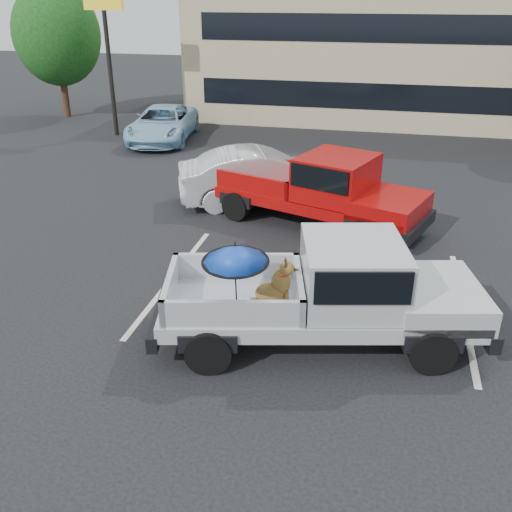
{
  "coord_description": "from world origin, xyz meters",
  "views": [
    {
      "loc": [
        1.22,
        -8.25,
        5.68
      ],
      "look_at": [
        -0.87,
        0.81,
        1.3
      ],
      "focal_mm": 40.0,
      "sensor_mm": 36.0,
      "label": 1
    }
  ],
  "objects_px": {
    "motel_sign": "(105,17)",
    "tree_back": "(498,16)",
    "blue_suv": "(163,124)",
    "silver_sedan": "(262,177)",
    "tree_left": "(57,35)",
    "red_pickup": "(329,188)",
    "silver_pickup": "(338,288)"
  },
  "relations": [
    {
      "from": "motel_sign",
      "to": "silver_sedan",
      "type": "height_order",
      "value": "motel_sign"
    },
    {
      "from": "red_pickup",
      "to": "silver_pickup",
      "type": "bearing_deg",
      "value": -62.09
    },
    {
      "from": "tree_back",
      "to": "silver_pickup",
      "type": "bearing_deg",
      "value": -102.75
    },
    {
      "from": "tree_left",
      "to": "tree_back",
      "type": "bearing_deg",
      "value": 19.29
    },
    {
      "from": "motel_sign",
      "to": "tree_left",
      "type": "distance_m",
      "value": 5.08
    },
    {
      "from": "silver_pickup",
      "to": "blue_suv",
      "type": "height_order",
      "value": "silver_pickup"
    },
    {
      "from": "tree_back",
      "to": "blue_suv",
      "type": "height_order",
      "value": "tree_back"
    },
    {
      "from": "tree_left",
      "to": "blue_suv",
      "type": "bearing_deg",
      "value": -28.68
    },
    {
      "from": "red_pickup",
      "to": "blue_suv",
      "type": "distance_m",
      "value": 10.93
    },
    {
      "from": "motel_sign",
      "to": "red_pickup",
      "type": "height_order",
      "value": "motel_sign"
    },
    {
      "from": "tree_back",
      "to": "silver_pickup",
      "type": "height_order",
      "value": "tree_back"
    },
    {
      "from": "red_pickup",
      "to": "silver_sedan",
      "type": "height_order",
      "value": "red_pickup"
    },
    {
      "from": "tree_left",
      "to": "silver_pickup",
      "type": "height_order",
      "value": "tree_left"
    },
    {
      "from": "tree_left",
      "to": "blue_suv",
      "type": "distance_m",
      "value": 7.8
    },
    {
      "from": "silver_sedan",
      "to": "blue_suv",
      "type": "height_order",
      "value": "silver_sedan"
    },
    {
      "from": "tree_left",
      "to": "red_pickup",
      "type": "bearing_deg",
      "value": -38.97
    },
    {
      "from": "tree_left",
      "to": "silver_sedan",
      "type": "height_order",
      "value": "tree_left"
    },
    {
      "from": "tree_back",
      "to": "silver_sedan",
      "type": "xyz_separation_m",
      "value": [
        -8.16,
        -16.87,
        -3.63
      ]
    },
    {
      "from": "blue_suv",
      "to": "tree_left",
      "type": "bearing_deg",
      "value": 143.4
    },
    {
      "from": "tree_back",
      "to": "silver_pickup",
      "type": "distance_m",
      "value": 24.44
    },
    {
      "from": "silver_pickup",
      "to": "blue_suv",
      "type": "distance_m",
      "value": 15.6
    },
    {
      "from": "motel_sign",
      "to": "blue_suv",
      "type": "bearing_deg",
      "value": -10.96
    },
    {
      "from": "blue_suv",
      "to": "tree_back",
      "type": "bearing_deg",
      "value": 29.39
    },
    {
      "from": "motel_sign",
      "to": "tree_back",
      "type": "distance_m",
      "value": 18.87
    },
    {
      "from": "tree_back",
      "to": "silver_sedan",
      "type": "relative_size",
      "value": 1.51
    },
    {
      "from": "silver_pickup",
      "to": "silver_sedan",
      "type": "bearing_deg",
      "value": 99.78
    },
    {
      "from": "motel_sign",
      "to": "silver_pickup",
      "type": "bearing_deg",
      "value": -51.94
    },
    {
      "from": "silver_pickup",
      "to": "blue_suv",
      "type": "xyz_separation_m",
      "value": [
        -8.36,
        13.17,
        -0.38
      ]
    },
    {
      "from": "motel_sign",
      "to": "tree_back",
      "type": "relative_size",
      "value": 0.84
    },
    {
      "from": "motel_sign",
      "to": "red_pickup",
      "type": "bearing_deg",
      "value": -39.78
    },
    {
      "from": "red_pickup",
      "to": "blue_suv",
      "type": "xyz_separation_m",
      "value": [
        -7.63,
        7.82,
        -0.37
      ]
    },
    {
      "from": "red_pickup",
      "to": "silver_sedan",
      "type": "relative_size",
      "value": 1.29
    }
  ]
}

